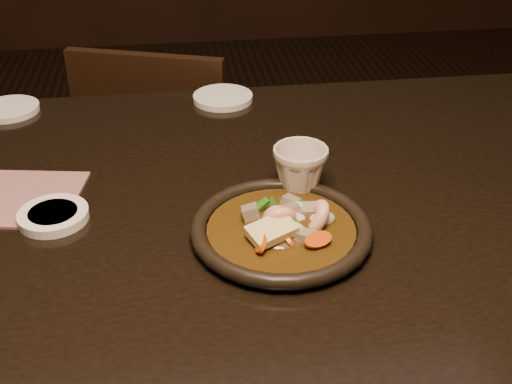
{
  "coord_description": "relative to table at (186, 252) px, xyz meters",
  "views": [
    {
      "loc": [
        -0.0,
        -0.8,
        1.27
      ],
      "look_at": [
        0.1,
        -0.04,
        0.8
      ],
      "focal_mm": 45.0,
      "sensor_mm": 36.0,
      "label": 1
    }
  ],
  "objects": [
    {
      "name": "soy_dish",
      "position": [
        -0.18,
        0.0,
        0.08
      ],
      "size": [
        0.1,
        0.1,
        0.01
      ],
      "primitive_type": "cylinder",
      "color": "white",
      "rests_on": "table"
    },
    {
      "name": "saucer_right",
      "position": [
        0.1,
        0.39,
        0.08
      ],
      "size": [
        0.12,
        0.12,
        0.01
      ],
      "primitive_type": "cylinder",
      "color": "white",
      "rests_on": "table"
    },
    {
      "name": "napkin",
      "position": [
        -0.24,
        0.06,
        0.08
      ],
      "size": [
        0.18,
        0.18,
        0.0
      ],
      "primitive_type": "cube",
      "rotation": [
        0.0,
        0.0,
        -0.18
      ],
      "color": "#96615C",
      "rests_on": "table"
    },
    {
      "name": "tea_cup",
      "position": [
        0.18,
        0.02,
        0.12
      ],
      "size": [
        0.09,
        0.08,
        0.08
      ],
      "primitive_type": "imported",
      "rotation": [
        0.0,
        0.0,
        -0.03
      ],
      "color": "beige",
      "rests_on": "table"
    },
    {
      "name": "plate",
      "position": [
        0.13,
        -0.09,
        0.09
      ],
      "size": [
        0.25,
        0.25,
        0.03
      ],
      "color": "black",
      "rests_on": "table"
    },
    {
      "name": "table",
      "position": [
        0.0,
        0.0,
        0.0
      ],
      "size": [
        1.6,
        0.9,
        0.75
      ],
      "color": "black",
      "rests_on": "floor"
    },
    {
      "name": "saucer_left",
      "position": [
        -0.32,
        0.39,
        0.08
      ],
      "size": [
        0.11,
        0.11,
        0.01
      ],
      "primitive_type": "cylinder",
      "color": "white",
      "rests_on": "table"
    },
    {
      "name": "stirfry",
      "position": [
        0.14,
        -0.09,
        0.09
      ],
      "size": [
        0.13,
        0.15,
        0.06
      ],
      "color": "#39260A",
      "rests_on": "plate"
    },
    {
      "name": "chair",
      "position": [
        -0.02,
        0.66,
        -0.24
      ],
      "size": [
        0.48,
        0.48,
        0.8
      ],
      "rotation": [
        0.0,
        0.0,
        2.8
      ],
      "color": "black",
      "rests_on": "floor"
    }
  ]
}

